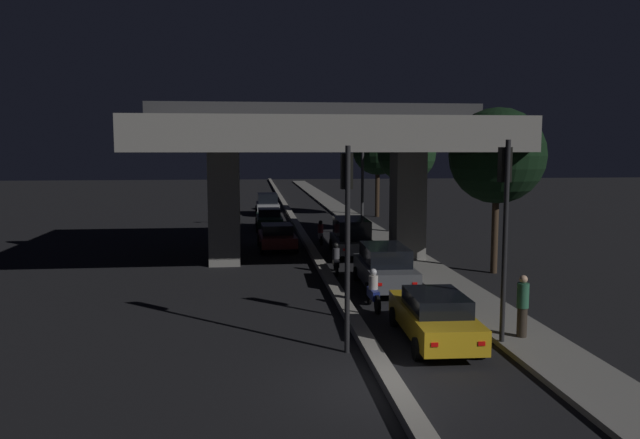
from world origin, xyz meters
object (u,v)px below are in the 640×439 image
car_dark_green_second_oncoming (269,219)px  motorcycle_black_filtering_mid (336,260)px  street_lamp (357,165)px  car_grey_third (351,236)px  motorcycle_white_filtering_far (321,234)px  motorcycle_blue_filtering_near (373,292)px  pedestrian_on_sidewalk (523,306)px  car_silver_third_oncoming (267,204)px  traffic_light_left_of_median (347,213)px  car_taxi_yellow_lead (434,316)px  traffic_light_right_of_median (505,208)px  car_grey_second (385,267)px  car_dark_red_lead_oncoming (277,236)px

car_dark_green_second_oncoming → motorcycle_black_filtering_mid: (2.50, -15.67, -0.15)m
street_lamp → car_dark_green_second_oncoming: street_lamp is taller
car_grey_third → motorcycle_white_filtering_far: car_grey_third is taller
car_dark_green_second_oncoming → motorcycle_blue_filtering_near: bearing=7.2°
car_dark_green_second_oncoming → motorcycle_black_filtering_mid: bearing=8.6°
pedestrian_on_sidewalk → car_dark_green_second_oncoming: bearing=103.9°
car_grey_third → street_lamp: bearing=-10.3°
pedestrian_on_sidewalk → car_grey_third: bearing=99.1°
car_silver_third_oncoming → motorcycle_white_filtering_far: car_silver_third_oncoming is taller
traffic_light_left_of_median → motorcycle_black_filtering_mid: traffic_light_left_of_median is taller
car_silver_third_oncoming → pedestrian_on_sidewalk: bearing=9.0°
car_taxi_yellow_lead → car_dark_green_second_oncoming: bearing=10.7°
traffic_light_right_of_median → motorcycle_black_filtering_mid: 11.55m
traffic_light_left_of_median → street_lamp: street_lamp is taller
car_grey_second → car_silver_third_oncoming: size_ratio=1.15×
motorcycle_white_filtering_far → motorcycle_blue_filtering_near: bearing=-177.4°
car_grey_second → pedestrian_on_sidewalk: size_ratio=2.69×
traffic_light_right_of_median → pedestrian_on_sidewalk: (0.74, 0.26, -2.82)m
car_taxi_yellow_lead → pedestrian_on_sidewalk: 2.52m
street_lamp → pedestrian_on_sidewalk: 22.87m
traffic_light_right_of_median → car_silver_third_oncoming: traffic_light_right_of_median is taller
car_taxi_yellow_lead → motorcycle_white_filtering_far: size_ratio=2.71×
traffic_light_left_of_median → car_silver_third_oncoming: size_ratio=1.34×
car_grey_second → motorcycle_black_filtering_mid: 3.54m
motorcycle_blue_filtering_near → motorcycle_black_filtering_mid: 6.27m
traffic_light_left_of_median → car_grey_second: (2.65, 7.40, -2.90)m
car_taxi_yellow_lead → car_silver_third_oncoming: bearing=8.1°
traffic_light_right_of_median → car_grey_third: 15.96m
street_lamp → car_grey_third: (-1.49, -7.26, -3.47)m
car_grey_second → traffic_light_left_of_median: bearing=161.6°
motorcycle_blue_filtering_near → street_lamp: bearing=-9.4°
car_dark_red_lead_oncoming → traffic_light_right_of_median: bearing=15.5°
street_lamp → motorcycle_black_filtering_mid: street_lamp is taller
traffic_light_left_of_median → motorcycle_white_filtering_far: 19.67m
car_dark_green_second_oncoming → motorcycle_blue_filtering_near: (2.95, -21.93, -0.13)m
motorcycle_black_filtering_mid → motorcycle_white_filtering_far: (0.29, 8.77, 0.00)m
car_taxi_yellow_lead → car_dark_red_lead_oncoming: bearing=14.6°
traffic_light_right_of_median → car_dark_red_lead_oncoming: size_ratio=1.38×
car_silver_third_oncoming → motorcycle_white_filtering_far: 16.77m
traffic_light_left_of_median → street_lamp: bearing=79.8°
traffic_light_right_of_median → motorcycle_blue_filtering_near: bearing=122.5°
motorcycle_blue_filtering_near → car_grey_second: bearing=-20.6°
motorcycle_white_filtering_far → street_lamp: bearing=-35.7°
street_lamp → car_dark_green_second_oncoming: size_ratio=1.58×
traffic_light_right_of_median → motorcycle_black_filtering_mid: (-3.21, 10.59, -3.30)m
car_grey_second → motorcycle_black_filtering_mid: (-1.51, 3.19, -0.29)m
motorcycle_blue_filtering_near → car_dark_green_second_oncoming: bearing=6.0°
car_taxi_yellow_lead → pedestrian_on_sidewalk: (2.48, -0.30, 0.31)m
car_dark_green_second_oncoming → car_taxi_yellow_lead: bearing=8.3°
traffic_light_right_of_median → car_silver_third_oncoming: bearing=98.8°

